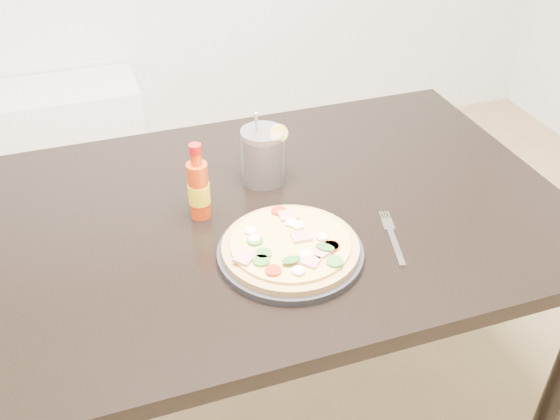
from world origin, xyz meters
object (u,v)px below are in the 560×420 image
object	(u,v)px
plate	(290,253)
fork	(392,236)
pizza	(290,246)
cola_cup	(263,157)
hot_sauce_bottle	(199,189)
dining_table	(264,238)

from	to	relation	value
plate	fork	world-z (taller)	plate
plate	pizza	size ratio (longest dim) A/B	1.07
pizza	cola_cup	xyz separation A→B (m)	(0.03, 0.30, 0.04)
pizza	fork	bearing A→B (deg)	-2.25
plate	hot_sauce_bottle	size ratio (longest dim) A/B	1.66
pizza	plate	bearing A→B (deg)	77.11
hot_sauce_bottle	cola_cup	bearing A→B (deg)	28.23
plate	pizza	distance (m)	0.02
dining_table	cola_cup	world-z (taller)	cola_cup
dining_table	pizza	xyz separation A→B (m)	(0.00, -0.18, 0.11)
plate	cola_cup	bearing A→B (deg)	83.38
plate	hot_sauce_bottle	world-z (taller)	hot_sauce_bottle
hot_sauce_bottle	plate	bearing A→B (deg)	-54.19
pizza	hot_sauce_bottle	distance (m)	0.25
hot_sauce_bottle	fork	size ratio (longest dim) A/B	0.98
pizza	cola_cup	distance (m)	0.30
dining_table	fork	size ratio (longest dim) A/B	7.51
plate	hot_sauce_bottle	bearing A→B (deg)	125.81
dining_table	fork	world-z (taller)	fork
hot_sauce_bottle	pizza	bearing A→B (deg)	-54.39
hot_sauce_bottle	cola_cup	distance (m)	0.20
plate	pizza	bearing A→B (deg)	-102.89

